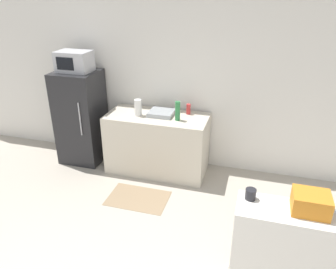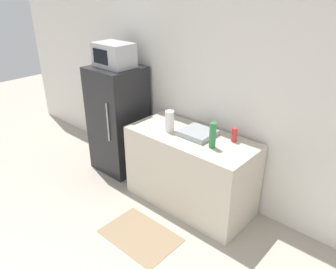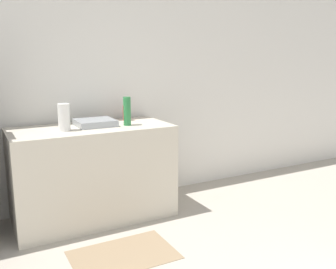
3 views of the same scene
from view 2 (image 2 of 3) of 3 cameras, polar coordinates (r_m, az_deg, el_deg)
wall_back at (r=3.82m, az=8.55°, el=6.87°), size 8.00×0.06×2.60m
refrigerator at (r=4.58m, az=-8.62°, el=2.57°), size 0.66×0.64×1.48m
microwave at (r=4.32m, az=-9.42°, el=13.51°), size 0.50×0.36×0.30m
counter at (r=3.90m, az=3.87°, el=-6.21°), size 1.51×0.69×0.91m
sink_basin at (r=3.67m, az=5.23°, el=0.25°), size 0.36×0.33×0.06m
bottle_tall at (r=3.39m, az=7.78°, el=-0.14°), size 0.07×0.07×0.28m
bottle_short at (r=3.58m, az=11.46°, el=-0.04°), size 0.06×0.06×0.15m
paper_towel_roll at (r=3.73m, az=0.27°, el=2.35°), size 0.10×0.10×0.24m
kitchen_rug at (r=3.70m, az=-4.85°, el=-17.10°), size 0.82×0.55×0.01m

